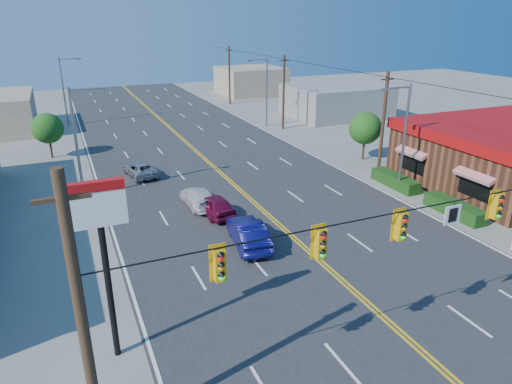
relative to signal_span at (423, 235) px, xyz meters
name	(u,v)px	position (x,y,z in m)	size (l,w,h in m)	color
ground	(409,342)	(0.12, 0.00, -4.89)	(160.00, 160.00, 0.00)	gray
road	(235,186)	(0.12, 20.00, -4.86)	(20.00, 120.00, 0.06)	#2D2D30
signal_span	(423,235)	(0.00, 0.00, 0.00)	(24.32, 0.34, 9.00)	#47301E
kfc	(510,155)	(20.02, 12.00, -2.51)	(16.30, 12.40, 4.70)	brown
pizza_hut_sign	(102,235)	(-10.88, 4.00, 0.30)	(1.90, 0.30, 6.85)	black
streetlight_se	(403,133)	(10.91, 14.00, -0.37)	(2.55, 0.25, 8.00)	gray
streetlight_ne	(265,89)	(10.91, 38.00, -0.37)	(2.55, 0.25, 8.00)	gray
streetlight_sw	(79,137)	(-10.67, 22.00, -0.37)	(2.55, 0.25, 8.00)	gray
streetlight_nw	(65,88)	(-10.67, 48.00, -0.37)	(2.55, 0.25, 8.00)	gray
utility_pole_near	(383,125)	(12.32, 18.00, -0.69)	(0.28, 0.28, 8.40)	#47301E
utility_pole_mid	(284,93)	(12.32, 36.00, -0.69)	(0.28, 0.28, 8.40)	#47301E
utility_pole_far	(229,76)	(12.32, 54.00, -0.69)	(0.28, 0.28, 8.40)	#47301E
tree_kfc_rear	(365,128)	(13.62, 22.00, -1.95)	(2.94, 2.94, 4.41)	#47301E
tree_west	(48,128)	(-12.88, 34.00, -2.09)	(2.80, 2.80, 4.20)	#47301E
bld_east_mid	(336,101)	(22.12, 40.00, -2.89)	(12.00, 10.00, 4.00)	gray
bld_east_far	(251,81)	(19.12, 62.00, -2.69)	(10.00, 10.00, 4.40)	tan
car_magenta	(214,206)	(-3.10, 15.25, -4.19)	(1.63, 4.06, 1.38)	maroon
car_blue	(248,234)	(-2.73, 10.34, -4.12)	(1.62, 4.64, 1.53)	#0F0F58
car_white	(199,198)	(-3.62, 17.12, -4.25)	(1.79, 4.41, 1.28)	silver
car_silver	(140,170)	(-6.21, 25.16, -4.29)	(1.97, 4.27, 1.19)	#AAAAAF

